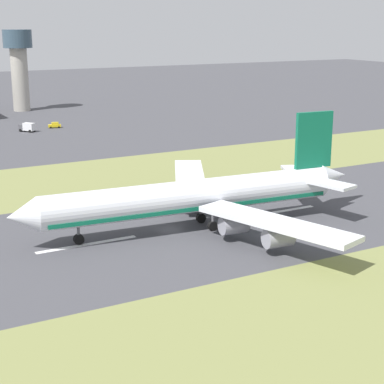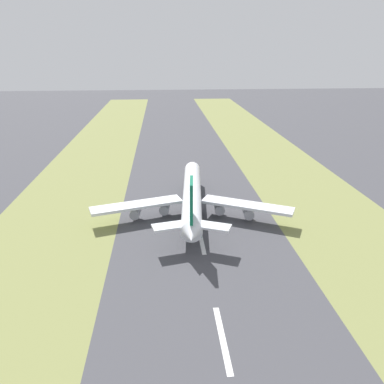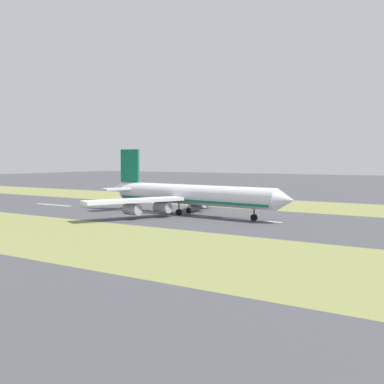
{
  "view_description": "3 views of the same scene",
  "coord_description": "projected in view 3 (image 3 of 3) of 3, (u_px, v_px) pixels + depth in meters",
  "views": [
    {
      "loc": [
        -99.85,
        50.4,
        37.17
      ],
      "look_at": [
        -1.04,
        -3.9,
        7.0
      ],
      "focal_mm": 60.0,
      "sensor_mm": 36.0,
      "label": 1
    },
    {
      "loc": [
        -10.29,
        -119.85,
        51.64
      ],
      "look_at": [
        -1.04,
        -3.9,
        7.0
      ],
      "focal_mm": 35.0,
      "sensor_mm": 36.0,
      "label": 2
    },
    {
      "loc": [
        113.72,
        67.45,
        16.69
      ],
      "look_at": [
        -1.04,
        -3.9,
        7.0
      ],
      "focal_mm": 42.0,
      "sensor_mm": 36.0,
      "label": 3
    }
  ],
  "objects": [
    {
      "name": "grass_median_east",
      "position": [
        93.0,
        239.0,
        94.93
      ],
      "size": [
        40.0,
        600.0,
        0.01
      ],
      "primitive_type": "cube",
      "color": "olive",
      "rests_on": "ground"
    },
    {
      "name": "centreline_dash_near",
      "position": [
        54.0,
        205.0,
        166.7
      ],
      "size": [
        1.2,
        18.0,
        0.01
      ],
      "primitive_type": "cube",
      "color": "silver",
      "rests_on": "ground"
    },
    {
      "name": "ground_plane",
      "position": [
        201.0,
        216.0,
        133.05
      ],
      "size": [
        800.0,
        800.0,
        0.0
      ],
      "primitive_type": "plane",
      "color": "#424247"
    },
    {
      "name": "centreline_dash_mid",
      "position": [
        138.0,
        211.0,
        145.63
      ],
      "size": [
        1.2,
        18.0,
        0.01
      ],
      "primitive_type": "cube",
      "color": "silver",
      "rests_on": "ground"
    },
    {
      "name": "grass_median_west",
      "position": [
        261.0,
        204.0,
        171.17
      ],
      "size": [
        40.0,
        600.0,
        0.01
      ],
      "primitive_type": "cube",
      "color": "olive",
      "rests_on": "ground"
    },
    {
      "name": "airplane_main_jet",
      "position": [
        187.0,
        195.0,
        136.69
      ],
      "size": [
        63.9,
        67.22,
        20.2
      ],
      "color": "silver",
      "rests_on": "ground"
    },
    {
      "name": "centreline_dash_far",
      "position": [
        251.0,
        220.0,
        124.57
      ],
      "size": [
        1.2,
        18.0,
        0.01
      ],
      "primitive_type": "cube",
      "color": "silver",
      "rests_on": "ground"
    }
  ]
}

